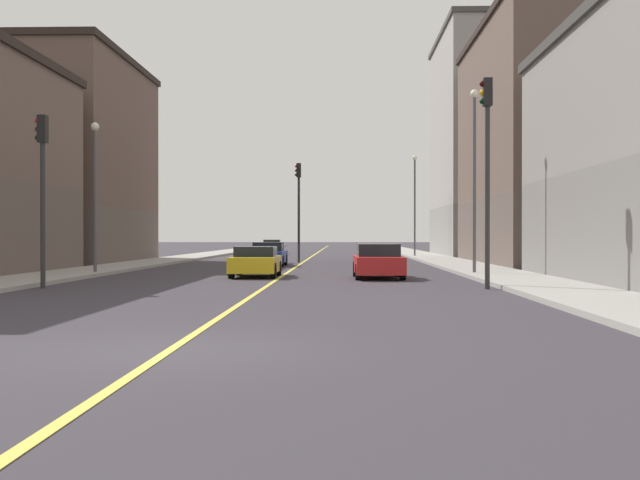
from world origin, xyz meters
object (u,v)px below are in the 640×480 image
Objects in this scene: street_lamp_left_near at (474,163)px; street_lamp_right_near at (95,180)px; building_right_midblock at (60,161)px; traffic_light_right_near at (42,176)px; traffic_light_left_near at (487,155)px; car_yellow at (256,262)px; car_red at (378,262)px; building_left_far at (494,145)px; traffic_light_median_far at (299,199)px; car_orange at (272,247)px; car_blue at (269,255)px; street_lamp_left_far at (415,196)px; building_left_mid at (557,145)px.

street_lamp_left_near is 1.21× the size of street_lamp_right_near.
building_right_midblock is 2.70× the size of traffic_light_right_near.
traffic_light_left_near reaches higher than car_yellow.
car_red reaches higher than car_yellow.
building_left_far is 2.95× the size of traffic_light_median_far.
car_yellow is (7.21, -1.34, -3.52)m from street_lamp_right_near.
traffic_light_median_far is 23.80m from car_orange.
traffic_light_median_far is at bearing -80.76° from car_orange.
building_left_far reaches higher than car_blue.
building_left_far is 4.51× the size of car_orange.
car_red is at bearing -77.14° from traffic_light_median_far.
traffic_light_left_near is 0.86× the size of street_lamp_left_far.
traffic_light_left_near is 8.73m from street_lamp_left_near.
building_left_far is at bearing -18.46° from car_orange.
building_left_far is 4.19× the size of car_red.
building_left_mid is 33.36m from car_orange.
building_right_midblock is at bearing 108.56° from traffic_light_right_near.
street_lamp_left_far is 1.98× the size of car_blue.
building_left_mid is 4.20× the size of car_red.
building_left_far is 34.44m from street_lamp_left_near.
traffic_light_median_far reaches higher than car_orange.
building_left_far is 9.67m from street_lamp_left_far.
traffic_light_right_near is (8.09, -24.10, -2.78)m from building_right_midblock.
traffic_light_median_far is at bearing -133.02° from building_left_far.
building_left_mid is 2.77× the size of traffic_light_left_near.
street_lamp_right_near is 1.63× the size of car_blue.
traffic_light_median_far is at bearing 117.16° from street_lamp_left_near.
traffic_light_median_far is 18.28m from car_yellow.
building_left_far is 2.76× the size of traffic_light_left_near.
car_red is (12.28, -2.20, -3.47)m from street_lamp_right_near.
traffic_light_right_near is 0.72× the size of street_lamp_left_far.
car_yellow is at bearing 138.48° from traffic_light_left_near.
street_lamp_left_near is 6.34m from car_red.
car_blue is at bearing 73.47° from traffic_light_right_near.
street_lamp_left_far is at bearing -42.29° from car_orange.
car_orange is (-2.44, 29.45, -0.00)m from car_blue.
street_lamp_right_near reaches higher than car_orange.
street_lamp_left_near is at bearing -33.17° from building_right_midblock.
traffic_light_median_far is (-15.64, 3.08, -3.07)m from building_left_mid.
street_lamp_right_near is 1.45× the size of car_red.
traffic_light_left_near is 1.51× the size of car_red.
traffic_light_left_near reaches higher than traffic_light_right_near.
car_red is (4.29, -18.80, -3.43)m from traffic_light_median_far.
street_lamp_left_near is 14.96m from car_blue.
traffic_light_right_near is at bearing -93.80° from car_orange.
street_lamp_left_near is at bearing 83.31° from traffic_light_left_near.
building_left_far reaches higher than car_yellow.
car_red is at bearing -79.13° from car_orange.
building_left_far is at bearing 46.98° from traffic_light_median_far.
car_red is at bearing -125.84° from building_left_mid.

